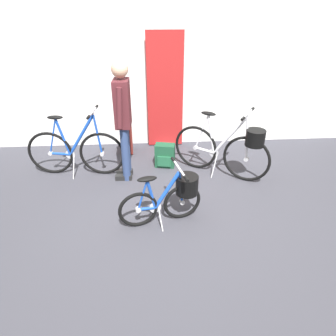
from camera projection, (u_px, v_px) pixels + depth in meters
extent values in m
plane|color=#38383F|center=(176.00, 220.00, 3.58)|extent=(6.78, 6.78, 0.00)
cube|color=white|center=(164.00, 58.00, 4.87)|extent=(6.78, 0.10, 2.96)
cylinder|color=#B7B7BC|center=(165.00, 145.00, 5.44)|extent=(0.36, 0.36, 0.02)
cube|color=#A51E1E|center=(165.00, 92.00, 4.97)|extent=(0.60, 0.02, 1.89)
torus|color=black|center=(182.00, 202.00, 3.51)|extent=(0.45, 0.14, 0.46)
cylinder|color=#B7B7BC|center=(182.00, 202.00, 3.51)|extent=(0.07, 0.06, 0.06)
torus|color=black|center=(138.00, 210.00, 3.38)|extent=(0.45, 0.14, 0.46)
cylinder|color=#B7B7BC|center=(138.00, 210.00, 3.38)|extent=(0.07, 0.06, 0.06)
cylinder|color=#1947B2|center=(147.00, 209.00, 3.41)|extent=(0.20, 0.08, 0.05)
cylinder|color=#1947B2|center=(167.00, 190.00, 3.37)|extent=(0.32, 0.11, 0.45)
cylinder|color=#1947B2|center=(151.00, 194.00, 3.34)|extent=(0.12, 0.06, 0.38)
cylinder|color=#1947B2|center=(147.00, 209.00, 3.41)|extent=(0.20, 0.07, 0.04)
cylinder|color=#1947B2|center=(181.00, 187.00, 3.41)|extent=(0.08, 0.04, 0.41)
cylinder|color=#1947B2|center=(143.00, 195.00, 3.31)|extent=(0.14, 0.05, 0.37)
ellipsoid|color=black|center=(147.00, 179.00, 3.22)|extent=(0.23, 0.14, 0.05)
cylinder|color=#B7B7BC|center=(179.00, 170.00, 3.29)|extent=(0.03, 0.03, 0.04)
cylinder|color=#B7B7BC|center=(179.00, 169.00, 3.28)|extent=(0.12, 0.43, 0.03)
cylinder|color=black|center=(186.00, 179.00, 3.10)|extent=(0.06, 0.10, 0.04)
cylinder|color=black|center=(173.00, 160.00, 3.47)|extent=(0.06, 0.10, 0.04)
cylinder|color=#B7B7BC|center=(155.00, 207.00, 3.44)|extent=(0.14, 0.05, 0.14)
cylinder|color=#B7B7BC|center=(161.00, 220.00, 3.43)|extent=(0.06, 0.19, 0.22)
cylinder|color=black|center=(187.00, 185.00, 3.42)|extent=(0.31, 0.31, 0.22)
torus|color=black|center=(102.00, 154.00, 4.39)|extent=(0.67, 0.10, 0.66)
cylinder|color=#B7B7BC|center=(102.00, 154.00, 4.39)|extent=(0.06, 0.06, 0.06)
torus|color=black|center=(50.00, 153.00, 4.41)|extent=(0.67, 0.10, 0.66)
cylinder|color=#B7B7BC|center=(50.00, 153.00, 4.41)|extent=(0.06, 0.06, 0.06)
cylinder|color=#1947B2|center=(60.00, 154.00, 4.41)|extent=(0.29, 0.06, 0.05)
cylinder|color=#1947B2|center=(81.00, 135.00, 4.25)|extent=(0.45, 0.09, 0.64)
cylinder|color=#1947B2|center=(63.00, 137.00, 4.27)|extent=(0.16, 0.05, 0.56)
cylinder|color=#1947B2|center=(60.00, 154.00, 4.41)|extent=(0.29, 0.05, 0.04)
cylinder|color=#1947B2|center=(98.00, 135.00, 4.24)|extent=(0.09, 0.04, 0.60)
cylinder|color=#1947B2|center=(53.00, 137.00, 4.27)|extent=(0.19, 0.04, 0.54)
ellipsoid|color=black|center=(55.00, 117.00, 4.13)|extent=(0.23, 0.11, 0.05)
cylinder|color=#B7B7BC|center=(93.00, 113.00, 4.09)|extent=(0.03, 0.03, 0.04)
cylinder|color=#B7B7BC|center=(93.00, 112.00, 4.08)|extent=(0.07, 0.44, 0.03)
cylinder|color=black|center=(88.00, 117.00, 3.88)|extent=(0.04, 0.09, 0.04)
cylinder|color=black|center=(97.00, 107.00, 4.27)|extent=(0.04, 0.09, 0.04)
cylinder|color=#B7B7BC|center=(70.00, 154.00, 4.41)|extent=(0.14, 0.03, 0.14)
cylinder|color=#B7B7BC|center=(74.00, 167.00, 4.41)|extent=(0.03, 0.19, 0.31)
torus|color=black|center=(246.00, 159.00, 4.22)|extent=(0.59, 0.41, 0.68)
cylinder|color=#B7B7BC|center=(246.00, 159.00, 4.22)|extent=(0.08, 0.07, 0.06)
torus|color=black|center=(196.00, 148.00, 4.56)|extent=(0.59, 0.41, 0.68)
cylinder|color=#B7B7BC|center=(196.00, 148.00, 4.56)|extent=(0.08, 0.07, 0.06)
cylinder|color=silver|center=(205.00, 150.00, 4.50)|extent=(0.27, 0.19, 0.05)
cylinder|color=silver|center=(230.00, 136.00, 4.19)|extent=(0.41, 0.29, 0.65)
cylinder|color=silver|center=(211.00, 134.00, 4.33)|extent=(0.15, 0.12, 0.57)
cylinder|color=silver|center=(205.00, 150.00, 4.50)|extent=(0.26, 0.18, 0.04)
cylinder|color=silver|center=(247.00, 139.00, 4.09)|extent=(0.09, 0.07, 0.62)
cylinder|color=silver|center=(202.00, 132.00, 4.39)|extent=(0.17, 0.12, 0.55)
ellipsoid|color=black|center=(209.00, 114.00, 4.21)|extent=(0.23, 0.20, 0.05)
cylinder|color=#B7B7BC|center=(248.00, 115.00, 3.94)|extent=(0.03, 0.03, 0.04)
cylinder|color=#B7B7BC|center=(248.00, 114.00, 3.93)|extent=(0.26, 0.38, 0.03)
cylinder|color=black|center=(243.00, 119.00, 3.76)|extent=(0.08, 0.10, 0.04)
cylinder|color=black|center=(252.00, 109.00, 4.10)|extent=(0.08, 0.10, 0.04)
cylinder|color=#B7B7BC|center=(214.00, 153.00, 4.44)|extent=(0.13, 0.09, 0.14)
cylinder|color=#B7B7BC|center=(214.00, 166.00, 4.43)|extent=(0.12, 0.17, 0.31)
cylinder|color=black|center=(255.00, 138.00, 4.02)|extent=(0.36, 0.36, 0.22)
cylinder|color=navy|center=(126.00, 150.00, 4.35)|extent=(0.11, 0.11, 0.80)
cube|color=black|center=(125.00, 172.00, 4.52)|extent=(0.24, 0.10, 0.07)
cylinder|color=navy|center=(125.00, 155.00, 4.21)|extent=(0.11, 0.11, 0.80)
cube|color=black|center=(124.00, 177.00, 4.38)|extent=(0.24, 0.10, 0.07)
cube|color=#4C1E23|center=(122.00, 104.00, 3.93)|extent=(0.21, 0.33, 0.62)
cylinder|color=#4C1E23|center=(123.00, 99.00, 4.11)|extent=(0.13, 0.12, 0.52)
cylinder|color=#4C1E23|center=(119.00, 109.00, 3.75)|extent=(0.13, 0.12, 0.52)
sphere|color=tan|center=(120.00, 69.00, 3.72)|extent=(0.22, 0.22, 0.22)
cube|color=maroon|center=(127.00, 136.00, 5.09)|extent=(0.20, 0.37, 0.52)
cylinder|color=#B7B7BC|center=(122.00, 116.00, 4.79)|extent=(0.02, 0.02, 0.28)
cylinder|color=#B7B7BC|center=(122.00, 111.00, 4.99)|extent=(0.02, 0.02, 0.28)
cylinder|color=maroon|center=(122.00, 105.00, 4.82)|extent=(0.03, 0.23, 0.02)
cylinder|color=black|center=(131.00, 153.00, 5.11)|extent=(0.04, 0.02, 0.04)
cylinder|color=black|center=(131.00, 147.00, 5.33)|extent=(0.04, 0.02, 0.04)
cube|color=#19472D|center=(165.00, 155.00, 4.67)|extent=(0.33, 0.23, 0.37)
cube|color=#1F5939|center=(164.00, 162.00, 4.61)|extent=(0.21, 0.07, 0.16)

